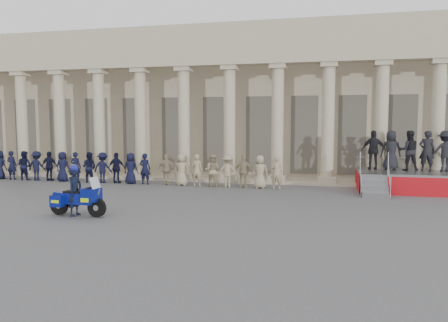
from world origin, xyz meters
TOP-DOWN VIEW (x-y plane):
  - ground at (0.00, 0.00)m, footprint 90.00×90.00m
  - building at (-0.00, 14.74)m, footprint 40.00×12.50m
  - officer_rank at (-5.51, 6.07)m, footprint 19.03×0.62m
  - reviewing_stand at (10.33, 7.03)m, footprint 4.68×4.39m
  - motorcycle at (-1.92, -1.72)m, footprint 2.18×0.90m
  - rider at (-2.04, -1.72)m, footprint 0.44×0.65m

SIDE VIEW (x-z plane):
  - ground at x=0.00m, z-range 0.00..0.00m
  - motorcycle at x=-1.92m, z-range -0.09..1.30m
  - officer_rank at x=-5.51m, z-range 0.00..1.65m
  - rider at x=-2.04m, z-range -0.01..1.81m
  - reviewing_stand at x=10.33m, z-range 0.15..3.02m
  - building at x=0.00m, z-range 0.02..9.02m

